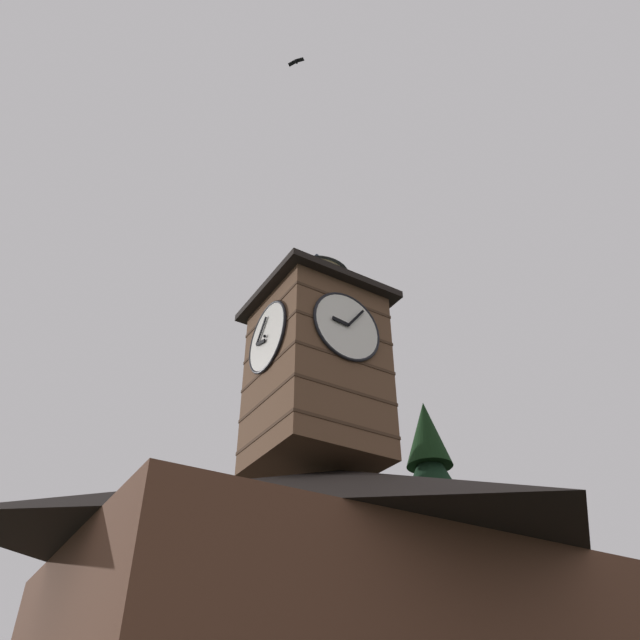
% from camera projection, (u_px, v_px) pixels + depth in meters
% --- Properties ---
extents(building_main, '(14.75, 11.20, 8.40)m').
position_uv_depth(building_main, '(342.00, 623.00, 15.62)').
color(building_main, brown).
rests_on(building_main, ground_plane).
extents(clock_tower, '(4.29, 4.29, 8.34)m').
position_uv_depth(clock_tower, '(316.00, 364.00, 19.88)').
color(clock_tower, brown).
rests_on(clock_tower, building_main).
extents(pine_tree_behind, '(5.26, 5.26, 16.07)m').
position_uv_depth(pine_tree_behind, '(252.00, 601.00, 22.39)').
color(pine_tree_behind, '#473323').
rests_on(pine_tree_behind, ground_plane).
extents(pine_tree_aside, '(5.91, 5.91, 13.60)m').
position_uv_depth(pine_tree_aside, '(443.00, 584.00, 21.54)').
color(pine_tree_aside, '#473323').
rests_on(pine_tree_aside, ground_plane).
extents(moon, '(2.08, 2.08, 2.08)m').
position_uv_depth(moon, '(253.00, 504.00, 46.77)').
color(moon, silver).
extents(flying_bird_high, '(0.45, 0.57, 0.11)m').
position_uv_depth(flying_bird_high, '(296.00, 62.00, 21.95)').
color(flying_bird_high, black).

